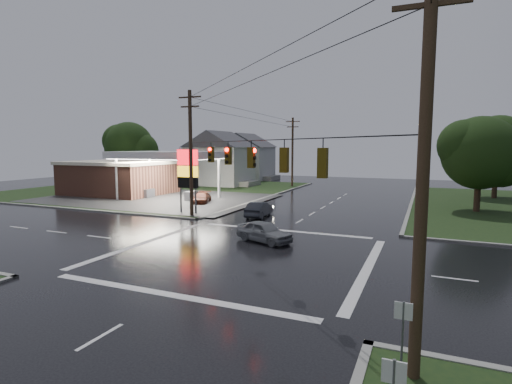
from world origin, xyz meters
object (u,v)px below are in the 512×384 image
at_px(gas_station, 127,175).
at_px(utility_pole_nw, 191,152).
at_px(car_crossing, 264,231).
at_px(house_near, 220,157).
at_px(tree_ne_far, 499,146).
at_px(utility_pole_n, 292,151).
at_px(tree_nw_behind, 130,146).
at_px(pylon_sign, 188,170).
at_px(car_north, 259,209).
at_px(tree_ne_near, 482,153).
at_px(house_far, 246,156).
at_px(car_pump, 202,198).
at_px(utility_pole_se, 423,166).

distance_m(gas_station, utility_pole_nw, 19.38).
bearing_deg(car_crossing, house_near, 53.30).
distance_m(gas_station, tree_ne_far, 45.29).
height_order(gas_station, car_crossing, gas_station).
bearing_deg(utility_pole_nw, utility_pole_n, 90.00).
distance_m(tree_nw_behind, tree_ne_far, 51.15).
relative_size(pylon_sign, car_north, 1.48).
distance_m(gas_station, tree_ne_near, 40.00).
xyz_separation_m(house_far, tree_nw_behind, (-11.89, -18.01, 1.77)).
relative_size(utility_pole_nw, car_pump, 2.74).
bearing_deg(utility_pole_se, house_far, 118.68).
distance_m(house_far, car_crossing, 50.02).
relative_size(utility_pole_se, house_far, 1.00).
relative_size(utility_pole_nw, utility_pole_n, 1.05).
bearing_deg(utility_pole_se, house_near, 123.79).
xyz_separation_m(utility_pole_n, car_north, (5.62, -26.43, -4.80)).
bearing_deg(tree_ne_near, utility_pole_n, 145.90).
bearing_deg(utility_pole_n, car_north, -78.00).
height_order(pylon_sign, tree_ne_far, tree_ne_far).
bearing_deg(utility_pole_n, tree_nw_behind, -161.79).
bearing_deg(utility_pole_se, tree_nw_behind, 137.66).
bearing_deg(tree_nw_behind, utility_pole_n, 18.21).
relative_size(pylon_sign, tree_nw_behind, 0.60).
height_order(utility_pole_n, house_far, utility_pole_n).
bearing_deg(tree_nw_behind, tree_ne_near, -9.47).
distance_m(gas_station, house_far, 28.61).
distance_m(house_near, car_pump, 20.95).
bearing_deg(car_crossing, car_pump, 64.04).
xyz_separation_m(utility_pole_nw, utility_pole_se, (19.00, -19.00, 0.00)).
bearing_deg(tree_nw_behind, car_crossing, -38.36).
bearing_deg(tree_nw_behind, gas_station, -51.58).
bearing_deg(car_crossing, house_far, 46.83).
distance_m(house_near, tree_nw_behind, 14.33).
distance_m(utility_pole_n, car_pump, 21.85).
bearing_deg(utility_pole_n, utility_pole_se, -68.20).
height_order(gas_station, pylon_sign, pylon_sign).
bearing_deg(tree_nw_behind, house_near, 24.98).
relative_size(car_crossing, car_pump, 1.00).
bearing_deg(utility_pole_n, car_crossing, -74.72).
bearing_deg(tree_nw_behind, tree_ne_far, 4.49).
bearing_deg(car_north, house_far, -68.49).
bearing_deg(car_crossing, gas_station, 78.01).
distance_m(utility_pole_nw, house_near, 28.90).
distance_m(gas_station, car_pump, 13.11).
bearing_deg(house_near, utility_pole_se, -56.21).
height_order(pylon_sign, house_far, house_far).
distance_m(utility_pole_nw, utility_pole_se, 26.87).
bearing_deg(car_pump, house_far, 87.27).
relative_size(utility_pole_nw, house_near, 1.00).
relative_size(tree_ne_near, car_north, 2.21).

